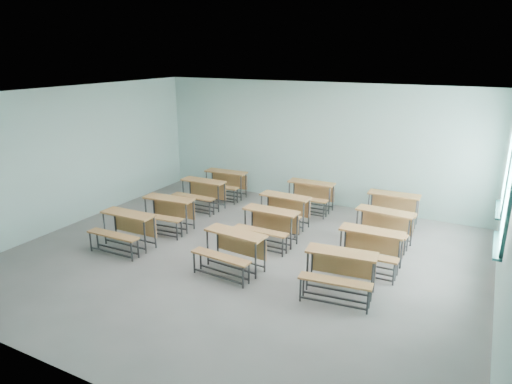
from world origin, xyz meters
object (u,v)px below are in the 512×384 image
Objects in this scene: desk_unit_r1c0 at (167,209)px; desk_unit_r3c1 at (310,192)px; desk_unit_r3c2 at (393,205)px; desk_unit_r0c1 at (232,246)px; desk_unit_r2c2 at (383,223)px; desk_unit_r0c0 at (125,226)px; desk_unit_r3c0 at (224,180)px; desk_unit_r0c2 at (340,267)px; desk_unit_r2c0 at (201,190)px; desk_unit_r1c1 at (269,222)px; desk_unit_r2c1 at (283,207)px; desk_unit_r1c2 at (370,244)px.

desk_unit_r3c1 is (2.41, 2.74, 0.00)m from desk_unit_r1c0.
desk_unit_r0c1 is at bearing -121.25° from desk_unit_r3c2.
desk_unit_r2c2 is 2.54m from desk_unit_r3c1.
desk_unit_r0c0 and desk_unit_r3c0 have the same top height.
desk_unit_r0c2 is 5.21m from desk_unit_r2c0.
desk_unit_r1c0 is at bearing 160.19° from desk_unit_r0c1.
desk_unit_r0c2 and desk_unit_r1c1 have the same top height.
desk_unit_r1c1 is at bearing -26.41° from desk_unit_r2c0.
desk_unit_r1c1 is at bearing -79.91° from desk_unit_r2c1.
desk_unit_r2c1 is 2.29m from desk_unit_r2c2.
desk_unit_r0c2 is 4.51m from desk_unit_r1c0.
desk_unit_r3c1 is (-0.01, 2.39, 0.00)m from desk_unit_r1c1.
desk_unit_r2c2 and desk_unit_r3c2 have the same top height.
desk_unit_r3c0 is (0.03, 3.87, 0.00)m from desk_unit_r0c0.
desk_unit_r1c1 is (2.53, 1.57, 0.00)m from desk_unit_r0c0.
desk_unit_r3c0 is (-4.69, 2.46, 0.00)m from desk_unit_r1c2.
desk_unit_r1c0 and desk_unit_r2c1 have the same top height.
desk_unit_r1c0 and desk_unit_r1c1 have the same top height.
desk_unit_r0c0 is 6.06m from desk_unit_r3c2.
desk_unit_r2c2 is at bearing 52.90° from desk_unit_r0c1.
desk_unit_r3c1 is (0.13, 1.35, 0.00)m from desk_unit_r2c1.
desk_unit_r2c1 is (2.39, 2.60, 0.00)m from desk_unit_r0c0.
desk_unit_r3c2 is (2.22, 1.32, 0.00)m from desk_unit_r2c1.
desk_unit_r0c0 is at bearing -123.57° from desk_unit_r3c1.
desk_unit_r0c0 is 0.94× the size of desk_unit_r0c2.
desk_unit_r3c2 is at bearing 91.08° from desk_unit_r1c2.
desk_unit_r1c1 and desk_unit_r3c0 have the same top height.
desk_unit_r1c1 is (2.42, 0.35, 0.00)m from desk_unit_r1c0.
desk_unit_r1c2 is 0.98× the size of desk_unit_r3c0.
desk_unit_r1c1 and desk_unit_r2c2 have the same top height.
desk_unit_r0c1 is at bearing -29.30° from desk_unit_r1c0.
desk_unit_r2c2 is at bearing -2.75° from desk_unit_r2c0.
desk_unit_r0c0 is at bearing -147.81° from desk_unit_r1c1.
desk_unit_r2c1 is at bearing -30.87° from desk_unit_r3c0.
desk_unit_r1c0 is 1.03× the size of desk_unit_r2c1.
desk_unit_r0c2 and desk_unit_r3c1 have the same top height.
desk_unit_r1c1 is 1.05m from desk_unit_r2c1.
desk_unit_r2c0 is at bearing 154.59° from desk_unit_r1c1.
desk_unit_r0c2 is 1.20m from desk_unit_r1c2.
desk_unit_r0c1 is at bearing 175.72° from desk_unit_r0c2.
desk_unit_r3c0 is (-0.09, 2.65, 0.00)m from desk_unit_r1c0.
desk_unit_r2c0 is 4.71m from desk_unit_r2c2.
desk_unit_r0c0 is at bearing -147.38° from desk_unit_r2c2.
desk_unit_r0c2 is 1.05× the size of desk_unit_r3c2.
desk_unit_r1c2 is 4.94m from desk_unit_r2c0.
desk_unit_r3c0 is at bearing 134.29° from desk_unit_r0c2.
desk_unit_r2c2 is at bearing -32.77° from desk_unit_r3c1.
desk_unit_r3c2 is (-0.11, 2.52, 0.00)m from desk_unit_r1c2.
desk_unit_r2c1 is 0.99× the size of desk_unit_r2c2.
desk_unit_r3c1 is (-1.99, 3.73, 0.00)m from desk_unit_r0c2.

